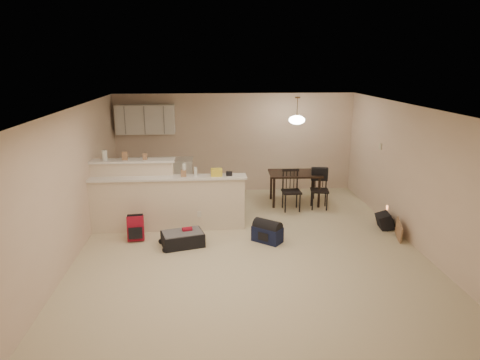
{
  "coord_description": "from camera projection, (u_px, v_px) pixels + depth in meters",
  "views": [
    {
      "loc": [
        -0.71,
        -7.2,
        3.24
      ],
      "look_at": [
        -0.1,
        0.7,
        1.05
      ],
      "focal_mm": 32.0,
      "sensor_mm": 36.0,
      "label": 1
    }
  ],
  "objects": [
    {
      "name": "bottle_a",
      "position": [
        184.0,
        170.0,
        8.29
      ],
      "size": [
        0.07,
        0.07,
        0.26
      ],
      "primitive_type": "cylinder",
      "color": "silver",
      "rests_on": "breakfast_bar"
    },
    {
      "name": "cardboard_sheet",
      "position": [
        399.0,
        231.0,
        8.04
      ],
      "size": [
        0.12,
        0.46,
        0.36
      ],
      "primitive_type": "cube",
      "rotation": [
        0.0,
        0.0,
        1.36
      ],
      "color": "#9E7451",
      "rests_on": "ground"
    },
    {
      "name": "jar",
      "position": [
        105.0,
        155.0,
        8.31
      ],
      "size": [
        0.1,
        0.1,
        0.2
      ],
      "primitive_type": "cylinder",
      "color": "silver",
      "rests_on": "breakfast_bar"
    },
    {
      "name": "room",
      "position": [
        249.0,
        179.0,
        7.5
      ],
      "size": [
        7.0,
        7.02,
        2.5
      ],
      "color": "beige",
      "rests_on": "ground"
    },
    {
      "name": "bag_lump",
      "position": [
        217.0,
        172.0,
        8.35
      ],
      "size": [
        0.22,
        0.18,
        0.14
      ],
      "primitive_type": "cube",
      "color": "#9E7451",
      "rests_on": "breakfast_bar"
    },
    {
      "name": "dining_chair_far",
      "position": [
        320.0,
        189.0,
        9.7
      ],
      "size": [
        0.45,
        0.43,
        0.9
      ],
      "primitive_type": null,
      "rotation": [
        0.0,
        0.0,
        -0.16
      ],
      "color": "black",
      "rests_on": "ground"
    },
    {
      "name": "cereal_box",
      "position": [
        125.0,
        156.0,
        8.35
      ],
      "size": [
        0.1,
        0.07,
        0.16
      ],
      "primitive_type": "cube",
      "color": "#9E7451",
      "rests_on": "breakfast_bar"
    },
    {
      "name": "suitcase",
      "position": [
        183.0,
        239.0,
        7.79
      ],
      "size": [
        0.83,
        0.65,
        0.25
      ],
      "primitive_type": "cube",
      "rotation": [
        0.0,
        0.0,
        0.27
      ],
      "color": "black",
      "rests_on": "ground"
    },
    {
      "name": "extra_item_x",
      "position": [
        184.0,
        173.0,
        8.3
      ],
      "size": [
        0.1,
        0.1,
        0.13
      ],
      "primitive_type": "cube",
      "color": "#9E7451",
      "rests_on": "breakfast_bar"
    },
    {
      "name": "kitchen_counter",
      "position": [
        156.0,
        178.0,
        10.63
      ],
      "size": [
        1.8,
        0.6,
        0.9
      ],
      "primitive_type": "cube",
      "color": "white",
      "rests_on": "ground"
    },
    {
      "name": "thermostat",
      "position": [
        380.0,
        146.0,
        9.15
      ],
      "size": [
        0.02,
        0.12,
        0.12
      ],
      "primitive_type": "cube",
      "color": "beige",
      "rests_on": "room"
    },
    {
      "name": "pouch",
      "position": [
        229.0,
        174.0,
        8.38
      ],
      "size": [
        0.12,
        0.1,
        0.08
      ],
      "primitive_type": "cube",
      "color": "#9E7451",
      "rests_on": "breakfast_bar"
    },
    {
      "name": "bottle_b",
      "position": [
        196.0,
        172.0,
        8.31
      ],
      "size": [
        0.06,
        0.06,
        0.18
      ],
      "primitive_type": "cylinder",
      "color": "silver",
      "rests_on": "breakfast_bar"
    },
    {
      "name": "upper_cabinets",
      "position": [
        145.0,
        119.0,
        10.36
      ],
      "size": [
        1.4,
        0.34,
        0.7
      ],
      "primitive_type": "cube",
      "color": "white",
      "rests_on": "room"
    },
    {
      "name": "black_daypack",
      "position": [
        384.0,
        221.0,
        8.59
      ],
      "size": [
        0.28,
        0.37,
        0.31
      ],
      "primitive_type": "cube",
      "rotation": [
        0.0,
        0.0,
        1.46
      ],
      "color": "black",
      "rests_on": "ground"
    },
    {
      "name": "pendant_lamp",
      "position": [
        297.0,
        119.0,
        9.64
      ],
      "size": [
        0.36,
        0.36,
        0.62
      ],
      "color": "brown",
      "rests_on": "room"
    },
    {
      "name": "dining_table",
      "position": [
        295.0,
        176.0,
        10.0
      ],
      "size": [
        1.23,
        0.85,
        0.75
      ],
      "rotation": [
        0.0,
        0.0,
        -0.05
      ],
      "color": "black",
      "rests_on": "ground"
    },
    {
      "name": "red_backpack",
      "position": [
        136.0,
        228.0,
        8.02
      ],
      "size": [
        0.32,
        0.22,
        0.46
      ],
      "primitive_type": "cube",
      "rotation": [
        0.0,
        0.0,
        0.11
      ],
      "color": "#A31227",
      "rests_on": "ground"
    },
    {
      "name": "breakfast_bar",
      "position": [
        156.0,
        199.0,
        8.49
      ],
      "size": [
        3.08,
        0.58,
        1.39
      ],
      "color": "beige",
      "rests_on": "ground"
    },
    {
      "name": "navy_duffel",
      "position": [
        267.0,
        234.0,
        7.96
      ],
      "size": [
        0.6,
        0.56,
        0.29
      ],
      "primitive_type": "cube",
      "rotation": [
        0.0,
        0.0,
        -0.68
      ],
      "color": "#111836",
      "rests_on": "ground"
    },
    {
      "name": "small_box",
      "position": [
        145.0,
        157.0,
        8.38
      ],
      "size": [
        0.08,
        0.06,
        0.12
      ],
      "primitive_type": "cube",
      "color": "#9E7451",
      "rests_on": "breakfast_bar"
    },
    {
      "name": "dining_chair_near",
      "position": [
        291.0,
        191.0,
        9.58
      ],
      "size": [
        0.41,
        0.39,
        0.92
      ],
      "primitive_type": null,
      "rotation": [
        0.0,
        0.0,
        0.02
      ],
      "color": "black",
      "rests_on": "ground"
    }
  ]
}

